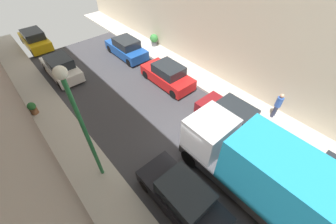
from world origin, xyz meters
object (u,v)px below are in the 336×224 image
Objects in this scene: pedestrian at (278,105)px; lamp_post at (79,117)px; potted_plant_1 at (154,39)px; parked_car_left_4 at (35,40)px; parked_car_right_3 at (168,75)px; parked_car_left_3 at (61,67)px; parked_car_right_1 at (334,184)px; parked_car_right_4 at (126,48)px; parked_car_right_2 at (232,117)px; delivery_truck at (259,170)px; potted_plant_0 at (32,108)px; parked_car_left_2 at (182,196)px.

lamp_post reaches higher than pedestrian.
pedestrian is at bearing -91.33° from potted_plant_1.
parked_car_left_4 is 13.48m from parked_car_right_3.
parked_car_left_3 is 1.00× the size of parked_car_right_1.
parked_car_right_4 is at bearing 101.64° from pedestrian.
parked_car_left_4 is 1.00× the size of parked_car_right_2.
delivery_truck is 5.56m from pedestrian.
parked_car_left_3 is 6.23m from parked_car_left_4.
parked_car_left_4 is 0.70× the size of lamp_post.
potted_plant_0 is at bearing -107.99° from parked_car_left_4.
parked_car_right_4 is (0.00, 11.03, 0.00)m from parked_car_right_2.
parked_car_left_3 is 8.16m from parked_car_right_3.
parked_car_right_4 is at bearing 90.00° from parked_car_right_2.
parked_car_left_2 is 13.23m from parked_car_left_3.
potted_plant_1 is at bearing 80.11° from parked_car_right_1.
parked_car_right_3 is 1.00× the size of parked_car_right_4.
pedestrian reaches higher than parked_car_left_3.
delivery_truck is at bearing -63.84° from potted_plant_0.
parked_car_right_2 is at bearing -65.33° from parked_car_left_3.
parked_car_right_2 is 8.30m from lamp_post.
parked_car_right_3 is at bearing 52.76° from parked_car_left_2.
parked_car_left_4 is (0.00, 19.45, 0.00)m from parked_car_left_2.
pedestrian is 0.29× the size of lamp_post.
parked_car_right_4 is (5.40, -0.73, 0.00)m from parked_car_left_3.
parked_car_right_3 is (0.00, 5.64, 0.00)m from parked_car_right_2.
lamp_post is at bearing 117.81° from parked_car_left_2.
parked_car_right_4 is at bearing -7.73° from parked_car_left_3.
delivery_truck is 13.07m from potted_plant_0.
delivery_truck reaches higher than parked_car_left_4.
potted_plant_1 is (2.83, 10.75, 0.03)m from parked_car_right_2.
delivery_truck is 3.84× the size of pedestrian.
parked_car_left_3 is 0.64× the size of delivery_truck.
parked_car_left_2 is at bearing -90.00° from parked_car_left_3.
parked_car_left_4 is at bearing 102.96° from parked_car_right_1.
parked_car_right_1 and parked_car_right_3 have the same top height.
delivery_truck reaches higher than parked_car_right_4.
parked_car_right_2 is 2.44× the size of pedestrian.
delivery_truck is (-2.70, -8.68, 1.07)m from parked_car_right_3.
potted_plant_0 is 0.76× the size of potted_plant_1.
delivery_truck is 8.10× the size of potted_plant_0.
parked_car_right_4 is (0.00, 5.39, 0.00)m from parked_car_right_3.
potted_plant_0 is (-3.04, -3.13, -0.14)m from parked_car_left_3.
lamp_post reaches higher than parked_car_left_3.
parked_car_left_2 is 8.92m from parked_car_right_3.
potted_plant_1 is (2.83, 16.22, 0.03)m from parked_car_right_1.
lamp_post is (-7.30, 2.13, 3.31)m from parked_car_right_2.
delivery_truck is at bearing -131.56° from parked_car_right_2.
parked_car_left_4 is 9.83m from potted_plant_0.
parked_car_left_3 reaches higher than potted_plant_0.
potted_plant_1 is (8.23, -7.23, 0.03)m from parked_car_left_4.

